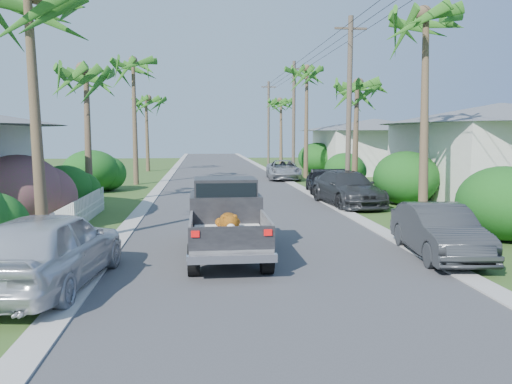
{
  "coord_description": "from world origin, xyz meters",
  "views": [
    {
      "loc": [
        -1.69,
        -11.34,
        3.25
      ],
      "look_at": [
        0.06,
        4.68,
        1.4
      ],
      "focal_mm": 35.0,
      "sensor_mm": 36.0,
      "label": 1
    }
  ],
  "objects": [
    {
      "name": "palm_r_d",
      "position": [
        6.5,
        40.0,
        6.74
      ],
      "size": [
        4.4,
        4.4,
        8.0
      ],
      "color": "brown",
      "rests_on": "ground"
    },
    {
      "name": "pickup_truck",
      "position": [
        -1.05,
        2.21,
        1.01
      ],
      "size": [
        1.98,
        5.12,
        2.06
      ],
      "color": "black",
      "rests_on": "ground"
    },
    {
      "name": "palm_r_b",
      "position": [
        6.6,
        15.0,
        5.95
      ],
      "size": [
        4.4,
        4.4,
        7.2
      ],
      "color": "brown",
      "rests_on": "ground"
    },
    {
      "name": "parked_car_ln",
      "position": [
        -4.93,
        -0.58,
        0.84
      ],
      "size": [
        2.59,
        5.14,
        1.68
      ],
      "primitive_type": "imported",
      "rotation": [
        0.0,
        0.0,
        3.01
      ],
      "color": "silver",
      "rests_on": "ground"
    },
    {
      "name": "palm_l_b",
      "position": [
        -6.8,
        12.0,
        6.15
      ],
      "size": [
        4.4,
        4.4,
        7.4
      ],
      "color": "brown",
      "rests_on": "ground"
    },
    {
      "name": "shrub_r_a",
      "position": [
        7.6,
        3.0,
        1.15
      ],
      "size": [
        2.8,
        3.08,
        2.3
      ],
      "primitive_type": "ellipsoid",
      "color": "#143F12",
      "rests_on": "ground"
    },
    {
      "name": "house_right_far",
      "position": [
        13.0,
        30.0,
        2.12
      ],
      "size": [
        9.0,
        8.0,
        4.6
      ],
      "color": "silver",
      "rests_on": "ground"
    },
    {
      "name": "shrub_l_c",
      "position": [
        -7.4,
        10.0,
        1.0
      ],
      "size": [
        2.4,
        2.64,
        2.0
      ],
      "primitive_type": "ellipsoid",
      "color": "#143F12",
      "rests_on": "ground"
    },
    {
      "name": "palm_l_d",
      "position": [
        -6.5,
        34.0,
        6.44
      ],
      "size": [
        4.4,
        4.4,
        7.7
      ],
      "color": "brown",
      "rests_on": "ground"
    },
    {
      "name": "ground",
      "position": [
        0.0,
        0.0,
        0.0
      ],
      "size": [
        120.0,
        120.0,
        0.0
      ],
      "primitive_type": "plane",
      "color": "#385720",
      "rests_on": "ground"
    },
    {
      "name": "palm_l_c",
      "position": [
        -6.0,
        22.0,
        7.91
      ],
      "size": [
        4.4,
        4.4,
        9.2
      ],
      "color": "brown",
      "rests_on": "ground"
    },
    {
      "name": "parked_car_rd",
      "position": [
        4.23,
        24.53,
        0.7
      ],
      "size": [
        2.71,
        5.19,
        1.4
      ],
      "primitive_type": "imported",
      "rotation": [
        0.0,
        0.0,
        -0.08
      ],
      "color": "#A2A3A8",
      "rests_on": "ground"
    },
    {
      "name": "palm_r_c",
      "position": [
        6.2,
        26.0,
        8.11
      ],
      "size": [
        4.4,
        4.4,
        9.4
      ],
      "color": "brown",
      "rests_on": "ground"
    },
    {
      "name": "parked_car_rf",
      "position": [
        5.0,
        15.99,
        0.66
      ],
      "size": [
        1.97,
        4.03,
        1.32
      ],
      "primitive_type": "imported",
      "rotation": [
        0.0,
        0.0,
        -0.11
      ],
      "color": "black",
      "rests_on": "ground"
    },
    {
      "name": "shrub_r_c",
      "position": [
        7.5,
        20.0,
        1.05
      ],
      "size": [
        2.6,
        2.86,
        2.1
      ],
      "primitive_type": "ellipsoid",
      "color": "#143F12",
      "rests_on": "ground"
    },
    {
      "name": "shrub_l_b",
      "position": [
        -7.8,
        6.0,
        1.3
      ],
      "size": [
        3.0,
        3.3,
        2.6
      ],
      "primitive_type": "ellipsoid",
      "color": "#A2175A",
      "rests_on": "ground"
    },
    {
      "name": "palm_r_a",
      "position": [
        6.3,
        6.0,
        7.42
      ],
      "size": [
        4.4,
        4.4,
        8.7
      ],
      "color": "brown",
      "rests_on": "ground"
    },
    {
      "name": "road",
      "position": [
        0.0,
        25.0,
        0.01
      ],
      "size": [
        8.0,
        100.0,
        0.02
      ],
      "primitive_type": "cube",
      "color": "#38383A",
      "rests_on": "ground"
    },
    {
      "name": "house_right_near",
      "position": [
        13.0,
        12.0,
        2.22
      ],
      "size": [
        8.0,
        9.0,
        4.8
      ],
      "color": "silver",
      "rests_on": "ground"
    },
    {
      "name": "parked_car_rm",
      "position": [
        5.0,
        11.02,
        0.78
      ],
      "size": [
        2.66,
        5.53,
        1.55
      ],
      "primitive_type": "imported",
      "rotation": [
        0.0,
        0.0,
        0.09
      ],
      "color": "#2A2C2E",
      "rests_on": "ground"
    },
    {
      "name": "parked_car_rn",
      "position": [
        4.57,
        1.12,
        0.69
      ],
      "size": [
        1.89,
        4.33,
        1.38
      ],
      "primitive_type": "imported",
      "rotation": [
        0.0,
        0.0,
        -0.1
      ],
      "color": "#2D2F32",
      "rests_on": "ground"
    },
    {
      "name": "shrub_l_d",
      "position": [
        -8.0,
        18.0,
        1.2
      ],
      "size": [
        3.2,
        3.52,
        2.4
      ],
      "primitive_type": "ellipsoid",
      "color": "#143F12",
      "rests_on": "ground"
    },
    {
      "name": "picket_fence",
      "position": [
        -6.0,
        5.5,
        0.5
      ],
      "size": [
        0.1,
        11.0,
        1.0
      ],
      "primitive_type": "cube",
      "color": "white",
      "rests_on": "ground"
    },
    {
      "name": "utility_pole_b",
      "position": [
        5.6,
        13.0,
        4.6
      ],
      "size": [
        1.6,
        0.26,
        9.0
      ],
      "color": "brown",
      "rests_on": "ground"
    },
    {
      "name": "shrub_r_d",
      "position": [
        8.0,
        30.0,
        1.3
      ],
      "size": [
        3.2,
        3.52,
        2.6
      ],
      "primitive_type": "ellipsoid",
      "color": "#143F12",
      "rests_on": "ground"
    },
    {
      "name": "curb_left",
      "position": [
        -4.3,
        25.0,
        0.03
      ],
      "size": [
        0.6,
        100.0,
        0.06
      ],
      "primitive_type": "cube",
      "color": "#A5A39E",
      "rests_on": "ground"
    },
    {
      "name": "utility_pole_d",
      "position": [
        5.6,
        43.0,
        4.6
      ],
      "size": [
        1.6,
        0.26,
        9.0
      ],
      "color": "brown",
      "rests_on": "ground"
    },
    {
      "name": "curb_right",
      "position": [
        4.3,
        25.0,
        0.03
      ],
      "size": [
        0.6,
        100.0,
        0.06
      ],
      "primitive_type": "cube",
      "color": "#A5A39E",
      "rests_on": "ground"
    },
    {
      "name": "shrub_r_b",
      "position": [
        7.8,
        11.0,
        1.25
      ],
      "size": [
        3.0,
        3.3,
        2.5
      ],
      "primitive_type": "ellipsoid",
      "color": "#143F12",
      "rests_on": "ground"
    },
    {
      "name": "utility_pole_c",
      "position": [
        5.6,
        28.0,
        4.6
      ],
      "size": [
        1.6,
        0.26,
        9.0
      ],
      "color": "brown",
      "rests_on": "ground"
    }
  ]
}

